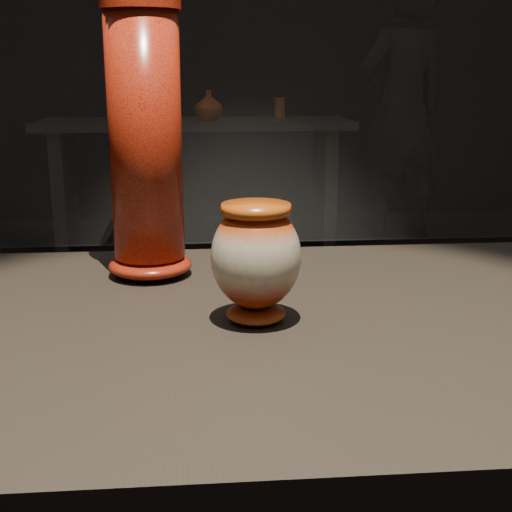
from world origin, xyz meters
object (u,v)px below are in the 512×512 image
at_px(main_vase, 256,258).
at_px(display_plinth, 327,485).
at_px(visitor, 402,111).
at_px(back_shelf, 196,161).
at_px(tall_vase, 146,148).

bearing_deg(main_vase, display_plinth, 3.09).
distance_m(display_plinth, visitor, 4.31).
height_order(display_plinth, main_vase, main_vase).
bearing_deg(back_shelf, main_vase, -89.02).
height_order(back_shelf, visitor, visitor).
bearing_deg(back_shelf, display_plinth, -87.34).
xyz_separation_m(main_vase, tall_vase, (-0.16, 0.24, 0.12)).
relative_size(display_plinth, tall_vase, 4.50).
bearing_deg(visitor, back_shelf, 1.67).
bearing_deg(back_shelf, tall_vase, -91.56).
bearing_deg(tall_vase, main_vase, -56.37).
bearing_deg(main_vase, visitor, 71.13).
xyz_separation_m(main_vase, back_shelf, (-0.06, 3.71, -0.35)).
xyz_separation_m(tall_vase, visitor, (1.56, 3.87, -0.19)).
height_order(display_plinth, tall_vase, tall_vase).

